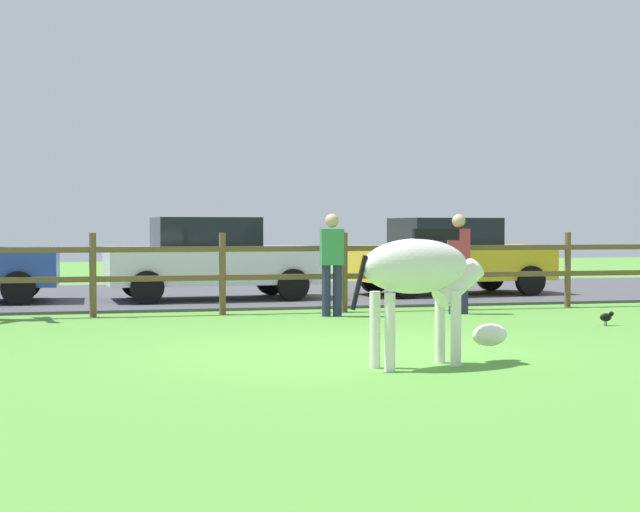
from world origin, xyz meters
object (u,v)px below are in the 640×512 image
(zebra, at_px, (423,276))
(visitor_right_of_tree, at_px, (332,260))
(parked_car_yellow, at_px, (449,256))
(parked_car_white, at_px, (211,258))
(visitor_left_of_tree, at_px, (459,259))
(crow_on_grass, at_px, (607,317))

(zebra, xyz_separation_m, visitor_right_of_tree, (0.47, 5.63, -0.02))
(parked_car_yellow, relative_size, parked_car_white, 1.01)
(visitor_left_of_tree, bearing_deg, parked_car_white, 136.01)
(visitor_left_of_tree, distance_m, visitor_right_of_tree, 2.13)
(visitor_right_of_tree, bearing_deg, parked_car_yellow, 47.01)
(zebra, relative_size, parked_car_yellow, 0.46)
(parked_car_white, bearing_deg, crow_on_grass, -49.06)
(parked_car_yellow, relative_size, visitor_right_of_tree, 2.51)
(zebra, xyz_separation_m, visitor_left_of_tree, (2.60, 5.57, -0.02))
(zebra, bearing_deg, visitor_right_of_tree, 85.22)
(zebra, relative_size, visitor_right_of_tree, 1.16)
(zebra, xyz_separation_m, parked_car_yellow, (3.88, 9.29, -0.08))
(zebra, height_order, crow_on_grass, zebra)
(parked_car_yellow, distance_m, visitor_right_of_tree, 5.00)
(parked_car_yellow, relative_size, visitor_left_of_tree, 2.51)
(visitor_right_of_tree, bearing_deg, visitor_left_of_tree, -1.62)
(parked_car_white, relative_size, visitor_left_of_tree, 2.50)
(visitor_left_of_tree, bearing_deg, parked_car_yellow, 71.05)
(zebra, bearing_deg, parked_car_white, 96.48)
(parked_car_yellow, bearing_deg, parked_car_white, -177.55)
(zebra, height_order, parked_car_yellow, parked_car_yellow)
(parked_car_white, height_order, visitor_right_of_tree, visitor_right_of_tree)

